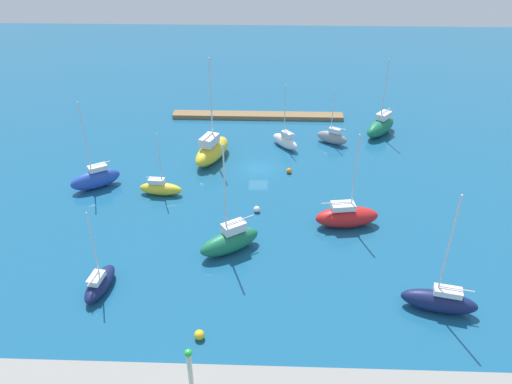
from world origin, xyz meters
The scene contains 16 objects.
water centered at (0.00, 0.00, 0.00)m, with size 160.00×160.00×0.00m, color #19567F.
pier_dock centered at (0.61, -17.07, 0.33)m, with size 27.28×2.30×0.66m, color olive.
harbor_beacon centered at (3.72, 34.55, 3.29)m, with size 0.56×0.56×3.73m.
sailboat_green_lone_north centered at (2.31, 17.49, 1.33)m, with size 6.64×5.41×12.17m.
sailboat_navy_center_basin centered at (-16.54, 25.15, 1.12)m, with size 6.71×3.23×11.85m.
sailboat_yellow_by_breakwater centered at (11.55, 6.85, 0.89)m, with size 5.30×2.04×8.04m.
sailboat_gray_west_end centered at (-10.41, -7.94, 1.02)m, with size 4.69×3.43×8.15m.
sailboat_red_far_south centered at (-10.00, 12.59, 1.25)m, with size 7.20×3.41×10.95m.
sailboat_white_lone_south centered at (-3.64, -6.46, 1.02)m, with size 4.28×4.77×9.16m.
sailboat_blue_outer_mooring centered at (19.76, 5.53, 1.29)m, with size 6.12×4.93×11.25m.
sailboat_green_along_channel centered at (-17.88, -11.21, 1.39)m, with size 6.09×6.85×11.51m.
sailboat_navy_far_north centered at (13.77, 23.69, 0.85)m, with size 2.49×5.29×8.42m.
sailboat_yellow_off_beacon centered at (6.32, -2.20, 1.52)m, with size 5.43×8.48×13.91m.
mooring_buoy_yellow centered at (3.92, 29.14, 0.43)m, with size 0.85×0.85×0.85m, color yellow.
mooring_buoy_white centered at (-0.15, 10.28, 0.37)m, with size 0.74×0.74×0.74m, color white.
mooring_buoy_orange centered at (-4.03, 1.06, 0.35)m, with size 0.69×0.69×0.69m, color orange.
Camera 1 is at (-1.72, 57.53, 31.72)m, focal length 34.92 mm.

